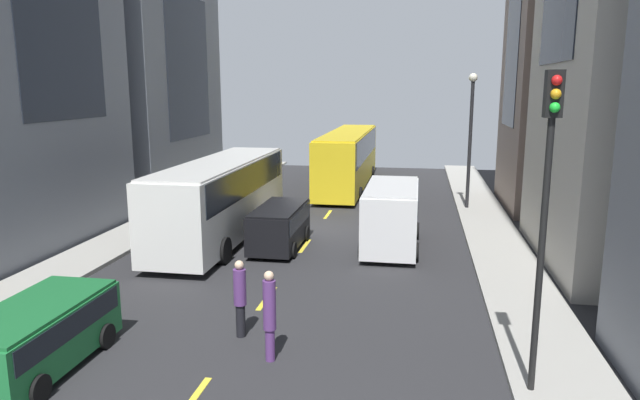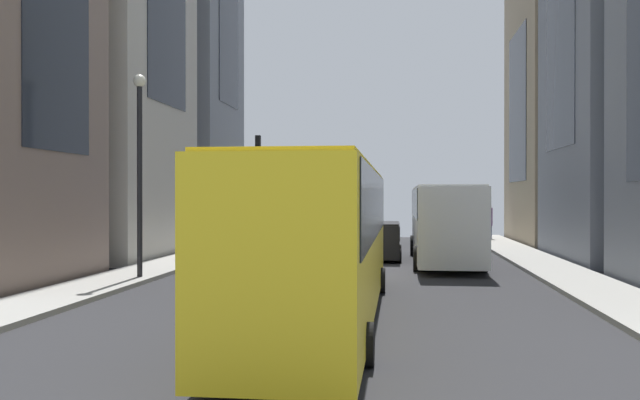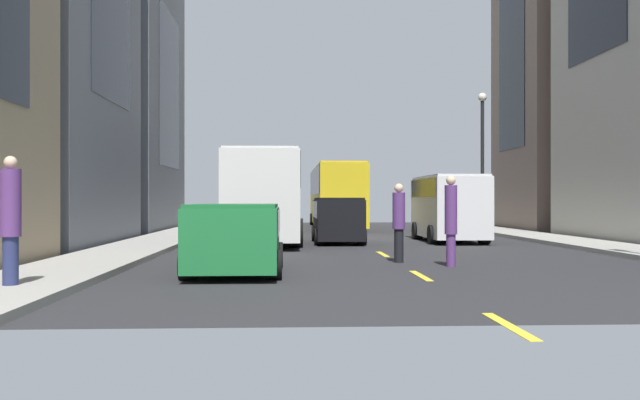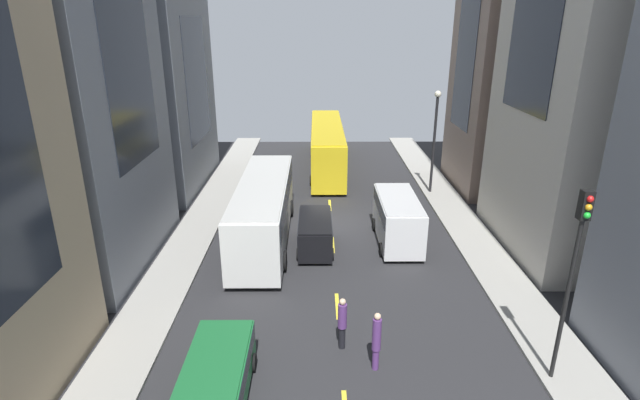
{
  "view_description": "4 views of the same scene",
  "coord_description": "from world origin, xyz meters",
  "px_view_note": "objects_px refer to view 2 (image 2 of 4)",
  "views": [
    {
      "loc": [
        4.48,
        -25.2,
        6.42
      ],
      "look_at": [
        0.25,
        -0.82,
        1.51
      ],
      "focal_mm": 32.11,
      "sensor_mm": 36.0,
      "label": 1
    },
    {
      "loc": [
        -1.8,
        27.28,
        2.9
      ],
      "look_at": [
        1.48,
        -0.13,
        2.77
      ],
      "focal_mm": 37.41,
      "sensor_mm": 36.0,
      "label": 2
    },
    {
      "loc": [
        -2.87,
        -29.92,
        1.64
      ],
      "look_at": [
        -1.27,
        4.01,
        1.64
      ],
      "focal_mm": 39.3,
      "sensor_mm": 36.0,
      "label": 3
    },
    {
      "loc": [
        -0.87,
        -26.65,
        11.31
      ],
      "look_at": [
        -0.67,
        -0.36,
        1.61
      ],
      "focal_mm": 27.17,
      "sensor_mm": 36.0,
      "label": 4
    }
  ],
  "objects_px": {
    "delivery_van_white": "(283,227)",
    "traffic_light_near_corner": "(258,168)",
    "pedestrian_waiting_curb": "(351,225)",
    "pedestrian_crossing_mid": "(368,227)",
    "car_green_0": "(436,229)",
    "pedestrian_walking_far": "(490,220)",
    "city_bus_white": "(444,217)",
    "car_black_1": "(381,238)",
    "streetcar_yellow": "(324,229)"
  },
  "relations": [
    {
      "from": "delivery_van_white",
      "to": "traffic_light_near_corner",
      "type": "relative_size",
      "value": 0.8
    },
    {
      "from": "pedestrian_waiting_curb",
      "to": "pedestrian_crossing_mid",
      "type": "xyz_separation_m",
      "value": [
        -1.1,
        1.17,
        -0.09
      ]
    },
    {
      "from": "car_green_0",
      "to": "delivery_van_white",
      "type": "bearing_deg",
      "value": 57.04
    },
    {
      "from": "pedestrian_waiting_curb",
      "to": "pedestrian_walking_far",
      "type": "bearing_deg",
      "value": 172.16
    },
    {
      "from": "pedestrian_walking_far",
      "to": "city_bus_white",
      "type": "bearing_deg",
      "value": -89.93
    },
    {
      "from": "pedestrian_walking_far",
      "to": "pedestrian_crossing_mid",
      "type": "distance_m",
      "value": 9.63
    },
    {
      "from": "city_bus_white",
      "to": "car_black_1",
      "type": "relative_size",
      "value": 2.73
    },
    {
      "from": "car_green_0",
      "to": "pedestrian_walking_far",
      "type": "xyz_separation_m",
      "value": [
        -3.68,
        -3.21,
        0.44
      ]
    },
    {
      "from": "streetcar_yellow",
      "to": "pedestrian_walking_far",
      "type": "distance_m",
      "value": 30.03
    },
    {
      "from": "streetcar_yellow",
      "to": "city_bus_white",
      "type": "bearing_deg",
      "value": -104.98
    },
    {
      "from": "city_bus_white",
      "to": "car_black_1",
      "type": "distance_m",
      "value": 3.16
    },
    {
      "from": "streetcar_yellow",
      "to": "traffic_light_near_corner",
      "type": "distance_m",
      "value": 26.17
    },
    {
      "from": "city_bus_white",
      "to": "streetcar_yellow",
      "type": "distance_m",
      "value": 14.35
    },
    {
      "from": "streetcar_yellow",
      "to": "delivery_van_white",
      "type": "relative_size",
      "value": 2.7
    },
    {
      "from": "streetcar_yellow",
      "to": "pedestrian_waiting_curb",
      "type": "bearing_deg",
      "value": -87.27
    },
    {
      "from": "car_green_0",
      "to": "pedestrian_crossing_mid",
      "type": "distance_m",
      "value": 4.79
    },
    {
      "from": "car_black_1",
      "to": "pedestrian_walking_far",
      "type": "bearing_deg",
      "value": -115.66
    },
    {
      "from": "delivery_van_white",
      "to": "pedestrian_crossing_mid",
      "type": "bearing_deg",
      "value": -110.76
    },
    {
      "from": "car_green_0",
      "to": "traffic_light_near_corner",
      "type": "xyz_separation_m",
      "value": [
        11.0,
        0.73,
        3.76
      ]
    },
    {
      "from": "delivery_van_white",
      "to": "pedestrian_crossing_mid",
      "type": "height_order",
      "value": "delivery_van_white"
    },
    {
      "from": "city_bus_white",
      "to": "traffic_light_near_corner",
      "type": "distance_m",
      "value": 15.74
    },
    {
      "from": "streetcar_yellow",
      "to": "pedestrian_waiting_curb",
      "type": "height_order",
      "value": "streetcar_yellow"
    },
    {
      "from": "pedestrian_waiting_curb",
      "to": "traffic_light_near_corner",
      "type": "bearing_deg",
      "value": -41.06
    },
    {
      "from": "pedestrian_waiting_curb",
      "to": "pedestrian_crossing_mid",
      "type": "bearing_deg",
      "value": 98.07
    },
    {
      "from": "city_bus_white",
      "to": "delivery_van_white",
      "type": "height_order",
      "value": "city_bus_white"
    },
    {
      "from": "car_green_0",
      "to": "pedestrian_walking_far",
      "type": "height_order",
      "value": "pedestrian_walking_far"
    },
    {
      "from": "delivery_van_white",
      "to": "pedestrian_walking_far",
      "type": "distance_m",
      "value": 18.53
    },
    {
      "from": "delivery_van_white",
      "to": "car_green_0",
      "type": "relative_size",
      "value": 1.25
    },
    {
      "from": "car_green_0",
      "to": "pedestrian_walking_far",
      "type": "distance_m",
      "value": 4.9
    },
    {
      "from": "pedestrian_waiting_curb",
      "to": "delivery_van_white",
      "type": "bearing_deg",
      "value": 42.08
    },
    {
      "from": "car_green_0",
      "to": "pedestrian_waiting_curb",
      "type": "height_order",
      "value": "pedestrian_waiting_curb"
    },
    {
      "from": "delivery_van_white",
      "to": "traffic_light_near_corner",
      "type": "bearing_deg",
      "value": -72.11
    },
    {
      "from": "car_black_1",
      "to": "pedestrian_crossing_mid",
      "type": "bearing_deg",
      "value": -83.15
    },
    {
      "from": "streetcar_yellow",
      "to": "pedestrian_waiting_curb",
      "type": "relative_size",
      "value": 6.35
    },
    {
      "from": "pedestrian_crossing_mid",
      "to": "delivery_van_white",
      "type": "bearing_deg",
      "value": -24.39
    },
    {
      "from": "city_bus_white",
      "to": "traffic_light_near_corner",
      "type": "bearing_deg",
      "value": -46.33
    },
    {
      "from": "car_green_0",
      "to": "traffic_light_near_corner",
      "type": "bearing_deg",
      "value": 3.79
    },
    {
      "from": "car_black_1",
      "to": "pedestrian_crossing_mid",
      "type": "xyz_separation_m",
      "value": [
        1.0,
        -8.32,
        0.1
      ]
    },
    {
      "from": "city_bus_white",
      "to": "streetcar_yellow",
      "type": "bearing_deg",
      "value": 75.02
    },
    {
      "from": "car_black_1",
      "to": "pedestrian_waiting_curb",
      "type": "height_order",
      "value": "pedestrian_waiting_curb"
    },
    {
      "from": "streetcar_yellow",
      "to": "traffic_light_near_corner",
      "type": "relative_size",
      "value": 2.15
    },
    {
      "from": "traffic_light_near_corner",
      "to": "car_green_0",
      "type": "bearing_deg",
      "value": -176.21
    },
    {
      "from": "delivery_van_white",
      "to": "pedestrian_waiting_curb",
      "type": "xyz_separation_m",
      "value": [
        -2.33,
        -10.23,
        -0.31
      ]
    },
    {
      "from": "pedestrian_walking_far",
      "to": "pedestrian_crossing_mid",
      "type": "relative_size",
      "value": 1.09
    },
    {
      "from": "car_black_1",
      "to": "pedestrian_walking_far",
      "type": "distance_m",
      "value": 15.58
    },
    {
      "from": "delivery_van_white",
      "to": "car_black_1",
      "type": "height_order",
      "value": "delivery_van_white"
    },
    {
      "from": "car_green_0",
      "to": "pedestrian_waiting_curb",
      "type": "relative_size",
      "value": 1.88
    },
    {
      "from": "car_green_0",
      "to": "pedestrian_waiting_curb",
      "type": "bearing_deg",
      "value": 14.56
    },
    {
      "from": "city_bus_white",
      "to": "delivery_van_white",
      "type": "distance_m",
      "value": 7.24
    },
    {
      "from": "delivery_van_white",
      "to": "pedestrian_walking_far",
      "type": "bearing_deg",
      "value": -127.1
    }
  ]
}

